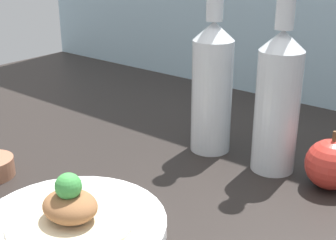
# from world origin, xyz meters

# --- Properties ---
(ground_plane) EXTENTS (1.80, 1.10, 0.04)m
(ground_plane) POSITION_xyz_m (0.00, 0.00, -0.02)
(ground_plane) COLOR black
(plate) EXTENTS (0.25, 0.25, 0.02)m
(plate) POSITION_xyz_m (-0.05, -0.15, 0.01)
(plate) COLOR white
(plate) RESTS_ON ground_plane
(plated_food) EXTENTS (0.16, 0.16, 0.07)m
(plated_food) POSITION_xyz_m (-0.05, -0.15, 0.04)
(plated_food) COLOR beige
(plated_food) RESTS_ON plate
(cider_bottle_left) EXTENTS (0.07, 0.07, 0.32)m
(cider_bottle_left) POSITION_xyz_m (-0.06, 0.18, 0.13)
(cider_bottle_left) COLOR silver
(cider_bottle_left) RESTS_ON ground_plane
(cider_bottle_right) EXTENTS (0.07, 0.07, 0.32)m
(cider_bottle_right) POSITION_xyz_m (0.06, 0.18, 0.13)
(cider_bottle_right) COLOR silver
(cider_bottle_right) RESTS_ON ground_plane
(apple) EXTENTS (0.08, 0.08, 0.09)m
(apple) POSITION_xyz_m (0.16, 0.17, 0.04)
(apple) COLOR red
(apple) RESTS_ON ground_plane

